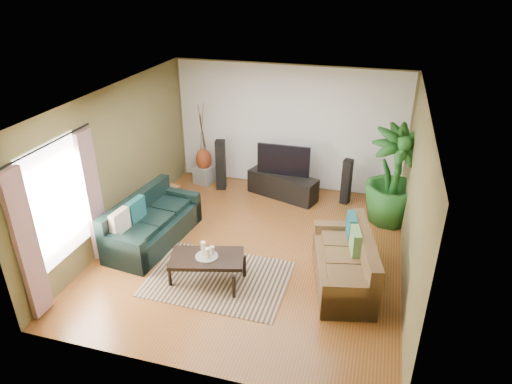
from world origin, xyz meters
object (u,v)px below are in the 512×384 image
(coffee_table, at_px, (207,269))
(speaker_right, at_px, (346,182))
(tv_stand, at_px, (283,186))
(speaker_left, at_px, (221,165))
(vase, at_px, (204,159))
(pedestal, at_px, (205,174))
(side_table, at_px, (166,198))
(sofa_right, at_px, (344,260))
(television, at_px, (283,160))
(potted_plant, at_px, (394,177))
(sofa_left, at_px, (153,220))

(coffee_table, xyz_separation_m, speaker_right, (1.80, 3.27, 0.25))
(coffee_table, bearing_deg, speaker_right, 46.42)
(tv_stand, height_order, speaker_right, speaker_right)
(speaker_left, height_order, speaker_right, speaker_left)
(speaker_left, distance_m, vase, 0.51)
(pedestal, bearing_deg, side_table, -101.79)
(sofa_right, bearing_deg, side_table, -124.11)
(speaker_left, relative_size, vase, 2.26)
(speaker_left, bearing_deg, television, -13.17)
(television, distance_m, speaker_left, 1.43)
(potted_plant, relative_size, side_table, 3.94)
(tv_stand, bearing_deg, speaker_left, -162.57)
(sofa_left, xyz_separation_m, vase, (-0.05, 2.57, 0.14))
(sofa_right, relative_size, speaker_left, 1.59)
(sofa_right, xyz_separation_m, potted_plant, (0.66, 2.19, 0.52))
(sofa_left, bearing_deg, side_table, 22.70)
(speaker_left, xyz_separation_m, vase, (-0.47, 0.19, 0.00))
(coffee_table, distance_m, speaker_left, 3.36)
(sofa_right, relative_size, potted_plant, 0.94)
(sofa_left, xyz_separation_m, potted_plant, (4.04, 1.89, 0.52))
(coffee_table, relative_size, potted_plant, 0.59)
(sofa_left, bearing_deg, potted_plant, -58.48)
(sofa_left, xyz_separation_m, coffee_table, (1.34, -0.83, -0.20))
(coffee_table, distance_m, television, 3.30)
(pedestal, bearing_deg, sofa_right, -39.88)
(potted_plant, distance_m, side_table, 4.50)
(speaker_right, bearing_deg, sofa_left, -128.73)
(sofa_left, distance_m, side_table, 1.23)
(tv_stand, bearing_deg, television, 108.60)
(speaker_left, xyz_separation_m, speaker_right, (2.72, 0.05, -0.08))
(television, xyz_separation_m, vase, (-1.87, 0.19, -0.27))
(sofa_left, height_order, television, television)
(television, distance_m, potted_plant, 2.27)
(tv_stand, xyz_separation_m, vase, (-1.87, 0.21, 0.31))
(speaker_right, relative_size, vase, 1.95)
(sofa_left, distance_m, pedestal, 2.58)
(sofa_right, distance_m, television, 3.12)
(potted_plant, bearing_deg, coffee_table, -134.67)
(television, height_order, vase, television)
(sofa_right, relative_size, coffee_table, 1.59)
(television, bearing_deg, pedestal, 174.08)
(coffee_table, height_order, pedestal, coffee_table)
(tv_stand, bearing_deg, vase, -167.92)
(tv_stand, height_order, vase, vase)
(sofa_right, distance_m, speaker_left, 3.99)
(potted_plant, relative_size, vase, 3.81)
(sofa_left, bearing_deg, pedestal, 7.52)
(tv_stand, relative_size, vase, 3.06)
(television, height_order, speaker_left, television)
(tv_stand, distance_m, potted_plant, 2.37)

